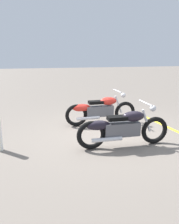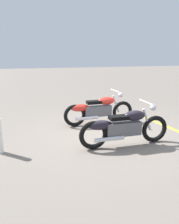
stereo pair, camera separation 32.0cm
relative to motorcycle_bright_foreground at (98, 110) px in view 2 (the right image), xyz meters
name	(u,v)px [view 2 (the right image)]	position (x,y,z in m)	size (l,w,h in m)	color
ground_plane	(110,133)	(-0.04, 0.86, -0.46)	(60.00, 60.00, 0.00)	slate
motorcycle_bright_foreground	(98,110)	(0.00, 0.00, 0.00)	(2.23, 0.62, 1.04)	black
motorcycle_dark_foreground	(123,127)	(-0.01, 1.73, 0.00)	(2.23, 0.62, 1.04)	black
parking_stripe_near	(170,128)	(-1.91, 1.01, -0.46)	(3.20, 0.12, 0.01)	yellow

